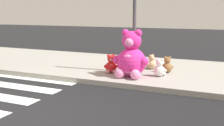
% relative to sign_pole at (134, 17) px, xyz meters
% --- Properties ---
extents(ground_plane, '(60.00, 60.00, 0.00)m').
position_rel_sign_pole_xyz_m(ground_plane, '(-1.00, -4.40, -1.85)').
color(ground_plane, black).
extents(sidewalk, '(28.00, 4.40, 0.15)m').
position_rel_sign_pole_xyz_m(sidewalk, '(-1.00, 0.80, -1.77)').
color(sidewalk, '#9E9B93').
rests_on(sidewalk, ground_plane).
extents(sign_pole, '(0.56, 0.11, 3.20)m').
position_rel_sign_pole_xyz_m(sign_pole, '(0.00, 0.00, 0.00)').
color(sign_pole, '#4C4C51').
rests_on(sign_pole, sidewalk).
extents(plush_pink_large, '(1.06, 0.93, 1.38)m').
position_rel_sign_pole_xyz_m(plush_pink_large, '(0.12, -0.59, -1.15)').
color(plush_pink_large, '#F22D93').
rests_on(plush_pink_large, sidewalk).
extents(plush_tan, '(0.35, 0.36, 0.49)m').
position_rel_sign_pole_xyz_m(plush_tan, '(0.36, 0.69, -1.50)').
color(plush_tan, tan).
rests_on(plush_tan, sidewalk).
extents(plush_white, '(0.40, 0.38, 0.53)m').
position_rel_sign_pole_xyz_m(plush_white, '(0.88, -0.21, -1.48)').
color(plush_white, white).
rests_on(plush_white, sidewalk).
extents(plush_red, '(0.41, 0.41, 0.57)m').
position_rel_sign_pole_xyz_m(plush_red, '(-0.63, -0.34, -1.47)').
color(plush_red, red).
rests_on(plush_red, sidewalk).
extents(plush_brown, '(0.39, 0.37, 0.52)m').
position_rel_sign_pole_xyz_m(plush_brown, '(0.97, 0.36, -1.49)').
color(plush_brown, olive).
rests_on(plush_brown, sidewalk).
extents(plush_lavender, '(0.34, 0.39, 0.51)m').
position_rel_sign_pole_xyz_m(plush_lavender, '(-0.25, 0.62, -1.49)').
color(plush_lavender, '#B28CD8').
rests_on(plush_lavender, sidewalk).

